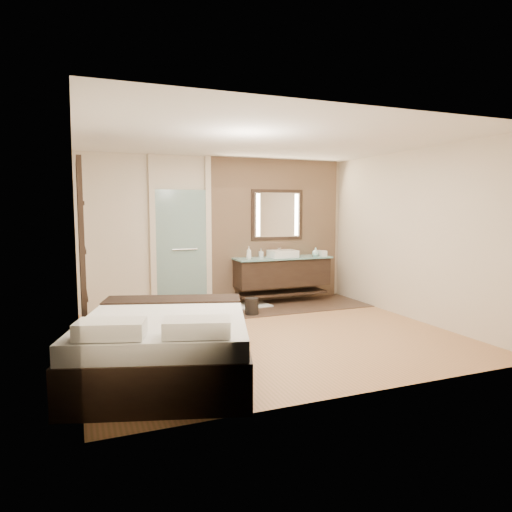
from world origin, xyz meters
name	(u,v)px	position (x,y,z in m)	size (l,w,h in m)	color
floor	(269,334)	(0.00, 0.00, 0.00)	(5.00, 5.00, 0.00)	#9B7041
tile_strip	(264,307)	(0.60, 1.60, 0.01)	(3.80, 1.30, 0.01)	#38281F
stone_wall	(276,230)	(1.10, 2.21, 1.35)	(2.60, 0.08, 2.70)	tan
vanity	(282,272)	(1.10, 1.92, 0.58)	(1.85, 0.55, 0.88)	black
mirror_unit	(277,215)	(1.10, 2.16, 1.65)	(1.06, 0.04, 0.96)	black
frosted_door	(181,244)	(-0.75, 2.20, 1.14)	(1.10, 0.12, 2.70)	#B8E9E3
shoji_partition	(82,251)	(-2.43, 0.60, 1.21)	(0.06, 1.20, 2.40)	black
bed	(166,345)	(-1.65, -1.07, 0.34)	(2.24, 2.52, 0.81)	black
bath_mat	(250,305)	(0.40, 1.81, 0.02)	(0.72, 0.50, 0.02)	silver
waste_bin	(252,306)	(0.20, 1.18, 0.14)	(0.23, 0.23, 0.28)	black
tissue_box	(323,253)	(1.92, 1.82, 0.92)	(0.12, 0.12, 0.10)	white
soap_bottle_a	(249,253)	(0.39, 1.82, 0.98)	(0.09, 0.09, 0.23)	white
soap_bottle_b	(261,253)	(0.72, 2.05, 0.94)	(0.07, 0.07, 0.16)	#B2B2B2
soap_bottle_c	(316,252)	(1.76, 1.82, 0.95)	(0.13, 0.13, 0.17)	#AEDBD1
cup	(318,253)	(1.90, 2.00, 0.91)	(0.12, 0.12, 0.09)	white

